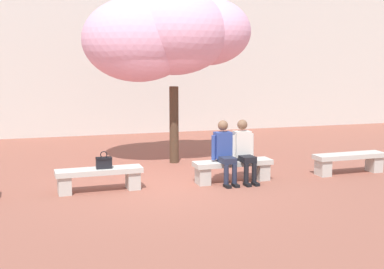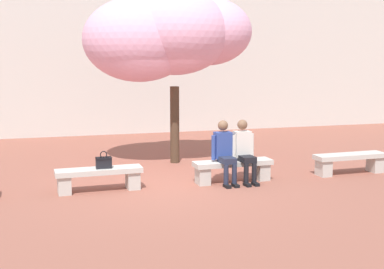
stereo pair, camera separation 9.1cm
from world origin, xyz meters
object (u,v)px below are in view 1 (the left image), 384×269
person_seated_left (224,150)px  cherry_tree_main (168,35)px  stone_bench_center (233,168)px  stone_bench_near_west (99,176)px  handbag (104,162)px  person_seated_right (244,149)px  stone_bench_near_east (349,160)px

person_seated_left → cherry_tree_main: size_ratio=0.31×
cherry_tree_main → stone_bench_center: bearing=-70.7°
stone_bench_near_west → handbag: size_ratio=4.93×
stone_bench_near_west → person_seated_right: bearing=-1.0°
handbag → stone_bench_center: bearing=0.4°
stone_bench_near_west → person_seated_right: size_ratio=1.30×
stone_bench_near_east → person_seated_right: size_ratio=1.30×
stone_bench_near_east → person_seated_left: 2.98m
stone_bench_near_west → handbag: bearing=-11.5°
person_seated_left → person_seated_right: 0.43m
cherry_tree_main → handbag: bearing=-128.8°
stone_bench_center → person_seated_left: 0.45m
stone_bench_near_east → person_seated_left: (-2.95, -0.05, 0.40)m
stone_bench_near_west → person_seated_left: 2.57m
person_seated_right → cherry_tree_main: bearing=113.5°
stone_bench_near_west → stone_bench_near_east: same height
stone_bench_near_west → stone_bench_near_east: (5.49, 0.00, 0.00)m
stone_bench_center → person_seated_right: 0.46m
handbag → person_seated_right: bearing=-0.7°
handbag → cherry_tree_main: cherry_tree_main is taller
stone_bench_center → person_seated_right: size_ratio=1.30×
stone_bench_near_west → stone_bench_center: 2.75m
stone_bench_center → person_seated_right: (0.22, -0.05, 0.40)m
stone_bench_near_east → cherry_tree_main: cherry_tree_main is taller
stone_bench_near_west → cherry_tree_main: cherry_tree_main is taller
stone_bench_center → person_seated_left: size_ratio=1.30×
stone_bench_center → handbag: bearing=-179.6°
cherry_tree_main → stone_bench_near_east: bearing=-32.8°
stone_bench_near_west → person_seated_left: size_ratio=1.30×
handbag → stone_bench_near_west: bearing=168.5°
person_seated_right → cherry_tree_main: size_ratio=0.31×
stone_bench_near_east → person_seated_right: person_seated_right is taller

